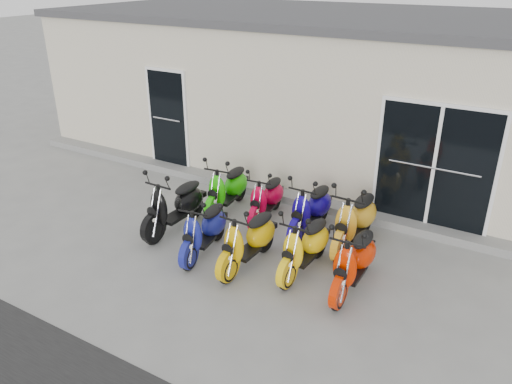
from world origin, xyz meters
TOP-DOWN VIEW (x-y plane):
  - ground at (0.00, 0.00)m, footprint 80.00×80.00m
  - building at (0.00, 5.20)m, footprint 14.00×6.00m
  - roof_cap at (0.00, 5.20)m, footprint 14.20×6.20m
  - front_step at (0.00, 2.02)m, footprint 14.00×0.40m
  - door_left at (-3.20, 2.17)m, footprint 1.07×0.08m
  - door_right at (2.60, 2.17)m, footprint 2.02×0.08m
  - scooter_front_black at (-1.23, -0.11)m, footprint 0.65×1.70m
  - scooter_front_blue at (-0.32, -0.50)m, footprint 0.76×1.59m
  - scooter_front_orange_a at (0.48, -0.46)m, footprint 0.64×1.62m
  - scooter_front_orange_b at (1.31, -0.17)m, footprint 0.64×1.58m
  - scooter_front_red at (2.11, -0.22)m, footprint 0.59×1.61m
  - scooter_back_green at (-0.86, 0.99)m, footprint 0.74×1.67m
  - scooter_back_red at (-0.05, 1.06)m, footprint 0.70×1.54m
  - scooter_back_blue at (0.88, 0.99)m, footprint 0.60×1.62m
  - scooter_back_yellow at (1.70, 0.94)m, footprint 0.67×1.73m

SIDE VIEW (x-z plane):
  - ground at x=0.00m, z-range 0.00..0.00m
  - front_step at x=0.00m, z-range 0.00..0.15m
  - scooter_back_red at x=-0.05m, z-range 0.00..1.10m
  - scooter_front_blue at x=-0.32m, z-range 0.00..1.13m
  - scooter_front_orange_b at x=1.31m, z-range 0.00..1.15m
  - scooter_front_orange_a at x=0.48m, z-range 0.00..1.18m
  - scooter_front_red at x=2.11m, z-range 0.00..1.19m
  - scooter_back_blue at x=0.88m, z-range 0.00..1.19m
  - scooter_back_green at x=-0.86m, z-range 0.00..1.20m
  - scooter_front_black at x=-1.23m, z-range 0.00..1.25m
  - scooter_back_yellow at x=1.70m, z-range 0.00..1.27m
  - door_left at x=-3.20m, z-range 0.15..2.37m
  - door_right at x=2.60m, z-range 0.15..2.37m
  - building at x=0.00m, z-range 0.00..3.20m
  - roof_cap at x=0.00m, z-range 3.20..3.36m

